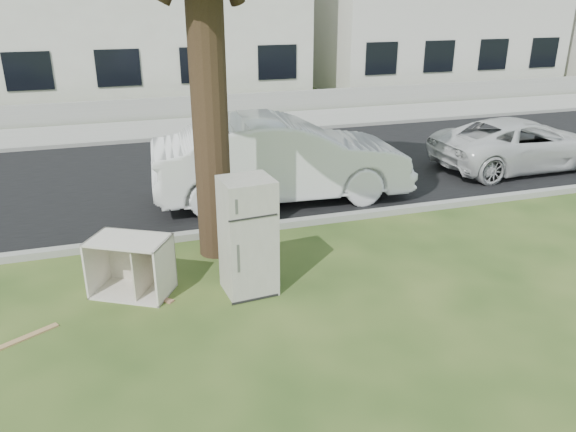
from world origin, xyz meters
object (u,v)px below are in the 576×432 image
object	(u,v)px
fridge	(248,236)
car_center	(282,159)
cabinet	(131,266)
car_right	(521,144)

from	to	relation	value
fridge	car_center	bearing A→B (deg)	60.89
cabinet	car_right	xyz separation A→B (m)	(9.13, 3.41, 0.18)
cabinet	car_right	world-z (taller)	car_right
car_center	car_right	xyz separation A→B (m)	(6.02, 0.34, -0.25)
cabinet	car_right	distance (m)	9.75
fridge	car_center	world-z (taller)	car_center
fridge	cabinet	distance (m)	1.67
fridge	car_right	world-z (taller)	fridge
cabinet	car_right	size ratio (longest dim) A/B	0.25
fridge	car_right	size ratio (longest dim) A/B	0.39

